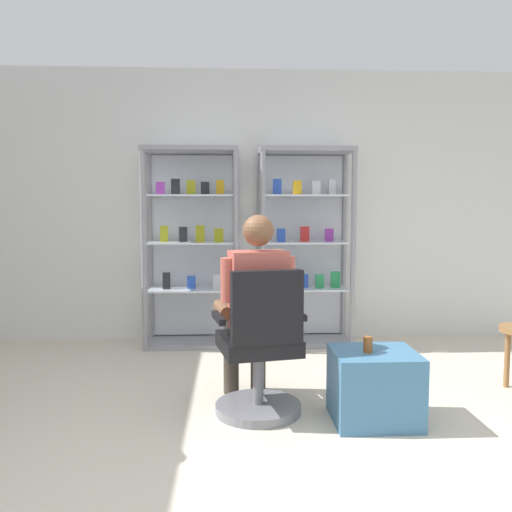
{
  "coord_description": "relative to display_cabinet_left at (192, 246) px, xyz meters",
  "views": [
    {
      "loc": [
        -0.18,
        -2.33,
        1.33
      ],
      "look_at": [
        0.0,
        1.27,
        1.0
      ],
      "focal_mm": 36.69,
      "sensor_mm": 36.0,
      "label": 1
    }
  ],
  "objects": [
    {
      "name": "storage_crate",
      "position": [
        1.27,
        -1.96,
        -0.74
      ],
      "size": [
        0.52,
        0.46,
        0.44
      ],
      "primitive_type": "cube",
      "color": "teal",
      "rests_on": "ground"
    },
    {
      "name": "ground_plane",
      "position": [
        0.55,
        -2.76,
        -0.97
      ],
      "size": [
        7.2,
        7.2,
        0.0
      ],
      "primitive_type": "plane",
      "color": "beige"
    },
    {
      "name": "office_chair",
      "position": [
        0.56,
        -1.85,
        -0.57
      ],
      "size": [
        0.61,
        0.57,
        0.96
      ],
      "color": "slate",
      "rests_on": "ground"
    },
    {
      "name": "display_cabinet_right",
      "position": [
        1.1,
        0.0,
        -0.0
      ],
      "size": [
        0.9,
        0.45,
        1.9
      ],
      "color": "gray",
      "rests_on": "ground"
    },
    {
      "name": "seated_shopkeeper",
      "position": [
        0.53,
        -1.69,
        -0.25
      ],
      "size": [
        0.54,
        0.61,
        1.29
      ],
      "color": "#3F382D",
      "rests_on": "ground"
    },
    {
      "name": "back_wall",
      "position": [
        0.55,
        0.24,
        0.38
      ],
      "size": [
        6.0,
        0.1,
        2.7
      ],
      "primitive_type": "cube",
      "color": "silver",
      "rests_on": "ground"
    },
    {
      "name": "display_cabinet_left",
      "position": [
        0.0,
        0.0,
        0.0
      ],
      "size": [
        0.9,
        0.45,
        1.9
      ],
      "color": "gray",
      "rests_on": "ground"
    },
    {
      "name": "tea_glass",
      "position": [
        1.22,
        -1.98,
        -0.47
      ],
      "size": [
        0.06,
        0.06,
        0.1
      ],
      "primitive_type": "cylinder",
      "color": "brown",
      "rests_on": "storage_crate"
    }
  ]
}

